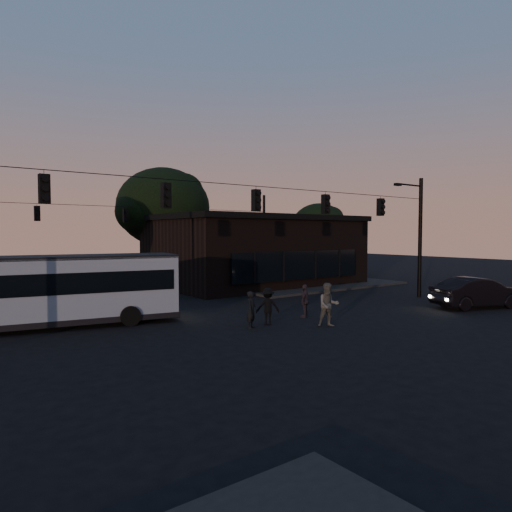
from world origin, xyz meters
TOP-DOWN VIEW (x-y plane):
  - ground at (0.00, 0.00)m, footprint 120.00×120.00m
  - sidewalk_far_right at (12.00, 14.00)m, footprint 14.00×10.00m
  - building at (9.00, 15.97)m, footprint 15.40×10.41m
  - tree_behind at (4.00, 22.00)m, footprint 7.60×7.60m
  - tree_right at (18.00, 18.00)m, footprint 5.20×5.20m
  - signal_rig_near at (0.00, 4.00)m, footprint 26.24×0.30m
  - signal_rig_far at (0.00, 20.00)m, footprint 26.24×0.30m
  - bus at (-8.10, 8.10)m, footprint 11.23×4.54m
  - car at (11.76, -0.38)m, footprint 5.34×3.35m
  - pedestrian_a at (-1.18, 2.75)m, footprint 0.69×0.64m
  - pedestrian_b at (1.70, 1.04)m, footprint 1.16×1.09m
  - pedestrian_c at (2.37, 3.23)m, footprint 1.00×0.81m
  - pedestrian_d at (-0.16, 2.93)m, footprint 1.21×1.02m

SIDE VIEW (x-z plane):
  - ground at x=0.00m, z-range 0.00..0.00m
  - sidewalk_far_right at x=12.00m, z-range 0.00..0.15m
  - pedestrian_a at x=-1.18m, z-range 0.00..1.58m
  - pedestrian_c at x=2.37m, z-range 0.00..1.59m
  - pedestrian_d at x=-0.16m, z-range 0.00..1.63m
  - car at x=11.76m, z-range 0.00..1.66m
  - pedestrian_b at x=1.70m, z-range 0.00..1.90m
  - bus at x=-8.10m, z-range 0.19..3.27m
  - building at x=9.00m, z-range 0.01..5.41m
  - signal_rig_far at x=0.00m, z-range 0.45..7.95m
  - signal_rig_near at x=0.00m, z-range 0.70..8.20m
  - tree_right at x=18.00m, z-range 1.20..8.06m
  - tree_behind at x=4.00m, z-range 1.48..10.91m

